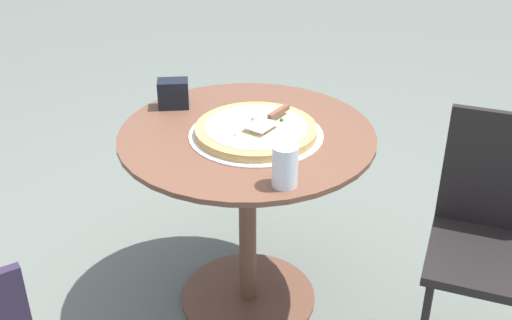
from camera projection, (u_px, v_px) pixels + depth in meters
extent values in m
plane|color=#5E655D|center=(248.00, 298.00, 2.50)|extent=(10.00, 10.00, 0.00)
cylinder|color=brown|center=(247.00, 135.00, 2.15)|extent=(0.87, 0.87, 0.02)
cylinder|color=brown|center=(248.00, 221.00, 2.32)|extent=(0.06, 0.06, 0.69)
cylinder|color=brown|center=(248.00, 296.00, 2.49)|extent=(0.52, 0.52, 0.02)
cylinder|color=silver|center=(256.00, 134.00, 2.13)|extent=(0.45, 0.45, 0.00)
cylinder|color=tan|center=(256.00, 130.00, 2.12)|extent=(0.41, 0.41, 0.03)
cylinder|color=beige|center=(256.00, 126.00, 2.11)|extent=(0.34, 0.34, 0.00)
sphere|color=#F2D9C5|center=(265.00, 128.00, 2.09)|extent=(0.02, 0.02, 0.02)
sphere|color=#21731F|center=(253.00, 120.00, 2.14)|extent=(0.02, 0.02, 0.02)
sphere|color=#28602D|center=(282.00, 120.00, 2.14)|extent=(0.01, 0.01, 0.01)
sphere|color=#ECEFC4|center=(236.00, 134.00, 2.05)|extent=(0.02, 0.02, 0.02)
sphere|color=#307125|center=(260.00, 120.00, 2.14)|extent=(0.02, 0.02, 0.02)
sphere|color=silver|center=(260.00, 121.00, 2.13)|extent=(0.02, 0.02, 0.02)
cube|color=silver|center=(261.00, 125.00, 2.08)|extent=(0.13, 0.13, 0.00)
cube|color=brown|center=(279.00, 112.00, 2.15)|extent=(0.09, 0.09, 0.02)
cylinder|color=silver|center=(285.00, 166.00, 1.82)|extent=(0.08, 0.08, 0.13)
cube|color=black|center=(173.00, 94.00, 2.30)|extent=(0.07, 0.11, 0.10)
cube|color=black|center=(488.00, 259.00, 1.98)|extent=(0.49, 0.49, 0.03)
cube|color=black|center=(503.00, 172.00, 2.01)|extent=(0.18, 0.34, 0.40)
cylinder|color=black|center=(433.00, 277.00, 2.27)|extent=(0.02, 0.02, 0.44)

